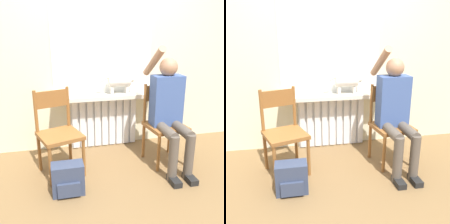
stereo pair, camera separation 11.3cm
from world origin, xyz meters
TOP-DOWN VIEW (x-y plane):
  - ground_plane at (0.00, 0.00)m, footprint 12.00×12.00m
  - wall_with_window at (0.00, 1.23)m, footprint 7.00×0.06m
  - radiator at (-0.00, 1.15)m, footprint 0.88×0.08m
  - windowsill at (0.00, 1.08)m, footprint 1.32×0.24m
  - window_glass at (0.00, 1.20)m, footprint 1.26×0.01m
  - chair_left at (-0.62, 0.58)m, footprint 0.53×0.53m
  - chair_right at (0.60, 0.58)m, footprint 0.46×0.46m
  - person at (0.60, 0.46)m, footprint 0.36×0.98m
  - cat at (0.20, 1.09)m, footprint 0.50×0.13m
  - backpack at (-0.56, 0.14)m, footprint 0.30×0.20m

SIDE VIEW (x-z plane):
  - ground_plane at x=0.00m, z-range 0.00..0.00m
  - backpack at x=-0.56m, z-range 0.00..0.31m
  - radiator at x=0.00m, z-range 0.00..0.67m
  - chair_left at x=-0.62m, z-range 0.02..0.93m
  - chair_right at x=0.60m, z-range 0.02..0.93m
  - person at x=0.60m, z-range 0.00..1.37m
  - windowsill at x=0.00m, z-range 0.67..0.72m
  - cat at x=0.20m, z-range 0.75..1.01m
  - wall_with_window at x=0.00m, z-range 0.00..2.70m
  - window_glass at x=0.00m, z-range 0.72..2.06m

